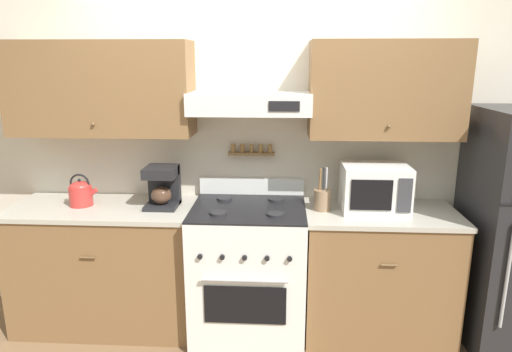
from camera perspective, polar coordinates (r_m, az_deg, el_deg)
ground_plane at (r=3.32m, az=-1.24°, el=-21.12°), size 16.00×16.00×0.00m
wall_back at (r=3.34m, az=-1.50°, el=5.72°), size 5.20×0.46×2.55m
counter_left at (r=3.59m, az=-18.04°, el=-10.52°), size 1.30×0.64×0.92m
counter_right at (r=3.42m, az=14.91°, el=-11.52°), size 1.04×0.64×0.92m
stove_range at (r=3.32m, az=-0.90°, el=-11.59°), size 0.78×0.72×1.07m
tea_kettle at (r=3.46m, az=-21.06°, el=-1.95°), size 0.21×0.16×0.23m
coffee_maker at (r=3.27m, az=-11.59°, el=-1.25°), size 0.22×0.24×0.29m
microwave at (r=3.21m, az=14.60°, el=-1.45°), size 0.44×0.35×0.32m
utensil_crock at (r=3.17m, az=8.28°, el=-2.86°), size 0.12×0.12×0.30m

